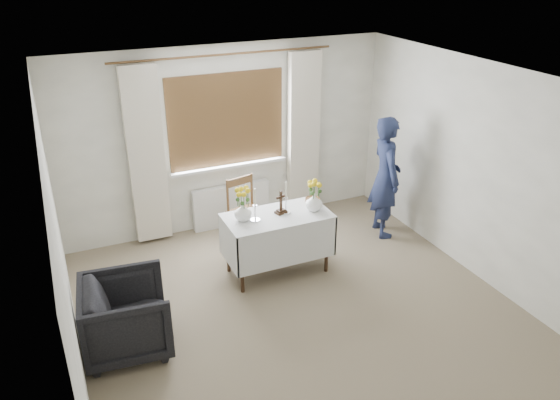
# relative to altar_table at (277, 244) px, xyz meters

# --- Properties ---
(ground) EXTENTS (5.00, 5.00, 0.00)m
(ground) POSITION_rel_altar_table_xyz_m (-0.10, -1.03, -0.38)
(ground) COLOR #82745A
(ground) RESTS_ON ground
(altar_table) EXTENTS (1.24, 0.64, 0.76)m
(altar_table) POSITION_rel_altar_table_xyz_m (0.00, 0.00, 0.00)
(altar_table) COLOR silver
(altar_table) RESTS_ON ground
(wooden_chair) EXTENTS (0.51, 0.51, 0.93)m
(wooden_chair) POSITION_rel_altar_table_xyz_m (-0.10, 0.71, 0.08)
(wooden_chair) COLOR brown
(wooden_chair) RESTS_ON ground
(armchair) EXTENTS (0.90, 0.88, 0.75)m
(armchair) POSITION_rel_altar_table_xyz_m (-1.89, -0.69, -0.01)
(armchair) COLOR black
(armchair) RESTS_ON ground
(person) EXTENTS (0.51, 0.67, 1.65)m
(person) POSITION_rel_altar_table_xyz_m (1.71, 0.33, 0.44)
(person) COLOR #21284E
(person) RESTS_ON ground
(radiator) EXTENTS (1.10, 0.10, 0.60)m
(radiator) POSITION_rel_altar_table_xyz_m (-0.10, 1.39, -0.08)
(radiator) COLOR silver
(radiator) RESTS_ON ground
(wooden_cross) EXTENTS (0.15, 0.12, 0.28)m
(wooden_cross) POSITION_rel_altar_table_xyz_m (0.06, 0.03, 0.52)
(wooden_cross) COLOR black
(wooden_cross) RESTS_ON altar_table
(candlestick_left) EXTENTS (0.13, 0.13, 0.40)m
(candlestick_left) POSITION_rel_altar_table_xyz_m (-0.28, -0.02, 0.58)
(candlestick_left) COLOR white
(candlestick_left) RESTS_ON altar_table
(candlestick_right) EXTENTS (0.14, 0.14, 0.39)m
(candlestick_right) POSITION_rel_altar_table_xyz_m (0.12, 0.03, 0.58)
(candlestick_right) COLOR white
(candlestick_right) RESTS_ON altar_table
(flower_vase_left) EXTENTS (0.22, 0.22, 0.21)m
(flower_vase_left) POSITION_rel_altar_table_xyz_m (-0.41, 0.05, 0.49)
(flower_vase_left) COLOR white
(flower_vase_left) RESTS_ON altar_table
(flower_vase_right) EXTENTS (0.26, 0.26, 0.21)m
(flower_vase_right) POSITION_rel_altar_table_xyz_m (0.45, -0.05, 0.49)
(flower_vase_right) COLOR white
(flower_vase_right) RESTS_ON altar_table
(wicker_basket) EXTENTS (0.19, 0.19, 0.07)m
(wicker_basket) POSITION_rel_altar_table_xyz_m (0.52, 0.12, 0.41)
(wicker_basket) COLOR brown
(wicker_basket) RESTS_ON altar_table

